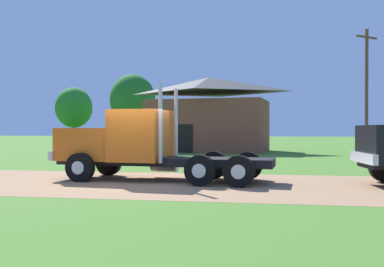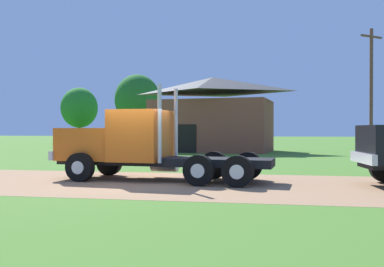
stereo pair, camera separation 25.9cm
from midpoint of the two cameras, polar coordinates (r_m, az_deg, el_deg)
ground_plane at (r=14.90m, az=-7.82°, el=-6.45°), size 200.00×200.00×0.00m
dirt_track at (r=14.90m, az=-7.82°, el=-6.43°), size 120.00×6.91×0.01m
truck_foreground_white at (r=15.77m, az=-7.86°, el=-1.66°), size 7.94×3.13×3.33m
shed_building at (r=35.99m, az=2.01°, el=2.35°), size 10.46×7.49×6.13m
utility_pole_near at (r=35.94m, az=21.75°, el=5.59°), size 1.81×1.48×9.48m
tree_left at (r=60.84m, az=-15.37°, el=3.28°), size 4.95×4.95×7.48m
tree_mid at (r=51.74m, az=-7.95°, el=4.45°), size 5.36×5.36×8.30m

